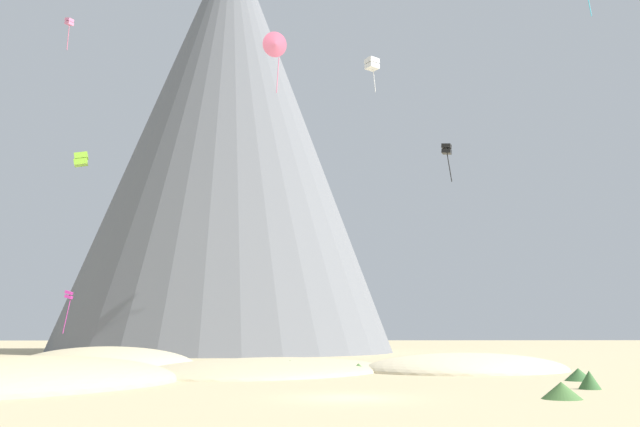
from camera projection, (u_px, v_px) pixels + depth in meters
name	position (u px, v px, depth m)	size (l,w,h in m)	color
ground_plane	(348.00, 398.00, 31.33)	(400.00, 400.00, 0.00)	#C6B284
dune_foreground_left	(106.00, 368.00, 56.46)	(13.80, 14.31, 3.40)	#CCBA8E
dune_foreground_right	(269.00, 371.00, 52.93)	(24.52, 16.55, 1.83)	#CCBA8E
dune_midground	(466.00, 371.00, 53.27)	(13.29, 16.13, 2.59)	beige
dune_back_low	(16.00, 388.00, 36.92)	(20.93, 11.92, 3.24)	#C6B284
bush_mid_center	(578.00, 374.00, 42.24)	(1.63, 1.63, 0.74)	#386633
bush_ridge_crest	(359.00, 368.00, 50.37)	(1.50, 1.50, 0.66)	#477238
bush_far_left	(589.00, 380.00, 36.14)	(1.14, 1.14, 0.93)	#386633
bush_near_left	(290.00, 367.00, 50.01)	(2.01, 2.01, 0.89)	#568442
bush_low_patch	(562.00, 390.00, 30.87)	(1.76, 1.76, 0.73)	#477238
bush_far_right	(222.00, 369.00, 51.31)	(2.25, 2.25, 0.41)	#477238
rock_massif	(214.00, 161.00, 105.68)	(53.92, 49.07, 64.02)	slate
kite_pink_high	(69.00, 23.00, 79.48)	(1.03, 1.01, 3.72)	pink
kite_white_high	(372.00, 64.00, 77.99)	(1.68, 1.67, 3.79)	white
kite_rainbow_high	(275.00, 45.00, 69.80)	(2.63, 1.69, 6.26)	#E5668C
kite_yellow_low	(122.00, 275.00, 86.49)	(1.76, 1.76, 1.47)	yellow
kite_black_mid	(447.00, 150.00, 59.63)	(1.00, 0.98, 3.23)	black
kite_lime_mid	(81.00, 159.00, 73.94)	(1.69, 1.63, 1.49)	#8CD133
kite_magenta_low	(69.00, 296.00, 80.40)	(0.81, 0.75, 4.81)	#D1339E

